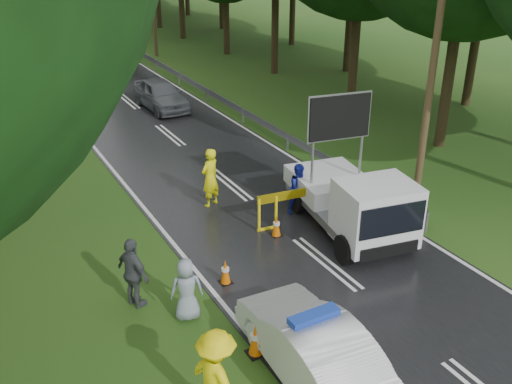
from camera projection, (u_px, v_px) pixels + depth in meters
ground at (326, 263)px, 15.91m from camera, size 160.00×160.00×0.00m
road at (76, 58)px, 39.61m from camera, size 7.00×140.00×0.02m
guardrail at (128, 46)px, 40.73m from camera, size 0.12×60.06×0.70m
utility_pole_near at (435, 49)px, 17.58m from camera, size 1.40×0.24×10.00m
police_sedan at (312, 348)px, 11.68m from camera, size 1.76×4.49×1.60m
work_truck at (354, 202)px, 16.95m from camera, size 3.00×5.31×4.00m
barrier at (301, 197)px, 17.62m from camera, size 2.92×0.39×1.21m
officer at (210, 178)px, 18.74m from camera, size 0.87×0.74×2.02m
civilian at (300, 189)px, 18.37m from camera, size 0.90×0.75×1.68m
bystander_left at (217, 377)px, 10.53m from camera, size 1.11×1.48×2.03m
bystander_mid at (133, 273)px, 13.79m from camera, size 0.81×1.19×1.87m
bystander_right at (187, 289)px, 13.41m from camera, size 0.90×0.72×1.60m
queue_car_first at (161, 94)px, 28.72m from camera, size 1.88×4.40×1.48m
queue_car_second at (102, 58)px, 36.33m from camera, size 2.55×5.30×1.49m
queue_car_third at (82, 41)px, 41.14m from camera, size 3.01×5.82×1.57m
queue_car_fourth at (66, 29)px, 45.94m from camera, size 1.73×4.84×1.59m
cone_near_left at (256, 340)px, 12.42m from camera, size 0.38×0.38×0.81m
cone_center at (276, 226)px, 17.16m from camera, size 0.33×0.33×0.70m
cone_far at (316, 206)px, 18.33m from camera, size 0.33×0.33×0.70m
cone_left_mid at (225, 272)px, 14.90m from camera, size 0.34×0.34×0.71m
cone_right at (388, 205)px, 18.49m from camera, size 0.30×0.30×0.65m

